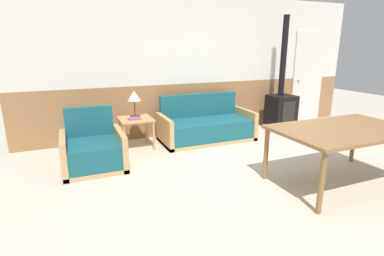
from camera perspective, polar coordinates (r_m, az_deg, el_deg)
The scene contains 10 objects.
ground_plane at distance 4.29m, azimuth 17.09°, elevation -9.30°, with size 16.00×16.00×0.00m, color beige.
wall_back at distance 6.17m, azimuth 2.20°, elevation 11.68°, with size 7.20×0.06×2.70m.
couch at distance 5.70m, azimuth 2.69°, elevation 0.15°, with size 1.75×0.83×0.84m.
armchair at distance 4.64m, azimuth -18.29°, elevation -4.24°, with size 0.87×0.85×0.85m.
side_table at distance 5.28m, azimuth -10.67°, elevation 0.96°, with size 0.56×0.56×0.54m.
table_lamp at distance 5.29m, azimuth -10.96°, elevation 5.83°, with size 0.24×0.24×0.47m.
book_stack at distance 5.16m, azimuth -10.90°, elevation 1.75°, with size 0.20×0.13×0.03m.
dining_table at distance 4.24m, azimuth 26.99°, elevation -0.85°, with size 1.74×1.08×0.75m.
wood_stove at distance 6.69m, azimuth 16.64°, elevation 4.51°, with size 0.52×0.50×2.35m.
entry_door at distance 7.67m, azimuth 21.16°, elevation 8.99°, with size 0.86×0.09×2.06m.
Camera 1 is at (-2.58, -2.96, 1.74)m, focal length 28.00 mm.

